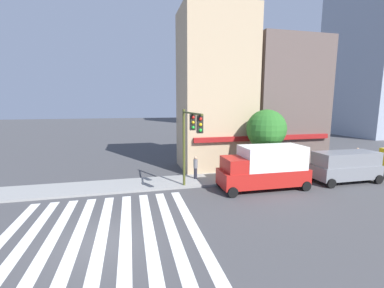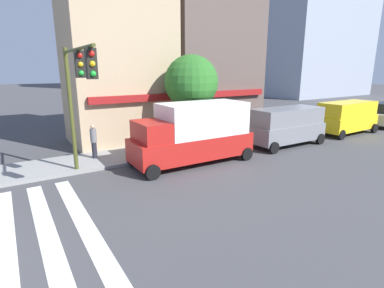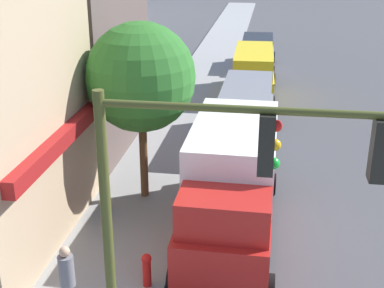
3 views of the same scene
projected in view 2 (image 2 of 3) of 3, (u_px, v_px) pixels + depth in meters
The scene contains 9 objects.
storefront_row at pixel (165, 41), 20.36m from camera, with size 13.64×5.30×14.07m.
traffic_signal at pixel (77, 86), 11.50m from camera, with size 0.32×4.74×5.56m.
box_truck_red at pixel (193, 132), 14.95m from camera, with size 6.23×2.42×3.04m.
van_grey at pixel (286, 125), 18.54m from camera, with size 5.02×2.22×2.34m.
van_yellow at pixel (347, 116), 21.86m from camera, with size 5.05×2.22×2.34m.
pedestrian_red_jacket at pixel (292, 116), 23.58m from camera, with size 0.32×0.32×1.77m.
pedestrian_grey_coat at pixel (94, 141), 15.41m from camera, with size 0.32×0.32×1.77m.
fire_hydrant at pixel (129, 151), 15.13m from camera, with size 0.24×0.24×0.84m.
street_tree at pixel (191, 82), 17.51m from camera, with size 3.16×3.16×5.34m.
Camera 2 is at (2.60, -7.66, 4.70)m, focal length 28.00 mm.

